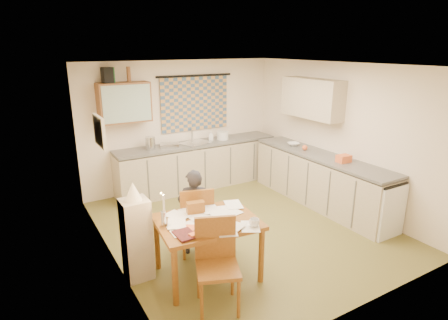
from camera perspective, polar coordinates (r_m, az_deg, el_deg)
floor at (r=6.05m, az=2.80°, el=-10.19°), size 4.00×4.50×0.02m
ceiling at (r=5.39m, az=3.20°, el=14.39°), size 4.00×4.50×0.02m
wall_back at (r=7.52m, az=-6.57°, el=5.36°), size 4.00×0.02×2.50m
wall_front at (r=4.01m, az=21.17°, el=-6.23°), size 4.00×0.02×2.50m
wall_left at (r=4.83m, az=-17.37°, el=-1.96°), size 0.02×4.50×2.50m
wall_right at (r=6.88m, az=17.14°, el=3.61°), size 0.02×4.50×2.50m
window_blind at (r=7.54m, az=-4.45°, el=8.54°), size 1.45×0.03×1.05m
curtain_rod at (r=7.46m, az=-4.48°, el=12.70°), size 1.60×0.04×0.04m
wall_cabinet at (r=6.88m, az=-14.96°, el=8.47°), size 0.90×0.34×0.70m
wall_cabinet_glass at (r=6.72m, az=-14.55°, el=8.30°), size 0.84×0.02×0.64m
upper_cabinet_right at (r=7.02m, az=13.24°, el=9.17°), size 0.34×1.30×0.70m
framed_print at (r=5.10m, az=-18.46°, el=4.19°), size 0.04×0.50×0.40m
print_canvas at (r=5.10m, az=-18.18°, el=4.23°), size 0.01×0.42×0.32m
counter_back at (r=7.54m, az=-3.95°, el=-0.82°), size 3.30×0.62×0.92m
counter_right at (r=6.93m, az=14.38°, el=-2.97°), size 0.62×2.95×0.92m
stove at (r=6.19m, az=22.48°, el=-6.50°), size 0.54×0.54×0.85m
sink at (r=7.40m, az=-4.38°, el=2.28°), size 0.66×0.60×0.10m
tap at (r=7.52m, az=-4.91°, el=3.92°), size 0.04×0.04×0.28m
dish_rack at (r=7.17m, az=-8.30°, el=2.24°), size 0.44×0.41×0.06m
kettle at (r=7.02m, az=-11.17°, el=2.54°), size 0.21×0.21×0.24m
mixing_bowl at (r=7.65m, az=-0.23°, el=3.76°), size 0.30×0.30×0.16m
soap_bottle at (r=7.58m, az=-2.01°, el=3.73°), size 0.15×0.15×0.19m
bowl at (r=7.31m, az=10.53°, el=2.40°), size 0.36×0.36×0.05m
orange_bag at (r=6.45m, az=17.77°, el=0.20°), size 0.23×0.17×0.12m
fruit_orange at (r=7.00m, az=12.22°, el=1.85°), size 0.10×0.10×0.10m
speaker at (r=6.76m, az=-17.38°, el=12.24°), size 0.17×0.21×0.26m
bottle_green at (r=6.79m, az=-16.59°, el=12.32°), size 0.08×0.08×0.26m
bottle_brown at (r=6.86m, az=-14.33°, el=12.54°), size 0.08×0.08×0.26m
dining_table at (r=4.73m, az=-2.51°, el=-13.17°), size 1.29×1.04×0.75m
chair_far at (r=5.25m, az=-4.34°, el=-10.83°), size 0.55×0.55×0.98m
chair_near at (r=4.25m, az=-0.99°, el=-18.08°), size 0.59×0.59×1.00m
person at (r=5.11m, az=-4.56°, el=-7.92°), size 0.66×0.63×1.21m
shelf_stand at (r=4.73m, az=-13.15°, el=-11.71°), size 0.32×0.30×1.03m
lampshade at (r=4.47m, az=-13.69°, el=-4.66°), size 0.20×0.20×0.22m
letter_rack at (r=4.69m, az=-4.35°, el=-7.29°), size 0.24×0.14×0.16m
mug at (r=4.39m, az=4.65°, el=-9.50°), size 0.16×0.16×0.09m
magazine at (r=4.18m, az=-7.28°, el=-11.59°), size 0.21×0.28×0.03m
book at (r=4.32m, az=-7.26°, el=-10.60°), size 0.44×0.44×0.02m
orange_box at (r=4.19m, az=-4.47°, el=-11.32°), size 0.13×0.10×0.04m
eyeglasses at (r=4.36m, az=0.79°, el=-10.21°), size 0.14×0.07×0.02m
candle_holder at (r=4.43m, az=-9.19°, el=-8.82°), size 0.07×0.07×0.18m
candle at (r=4.32m, az=-9.16°, el=-6.62°), size 0.03×0.03×0.22m
candle_flame at (r=4.29m, az=-9.57°, el=-5.02°), size 0.02×0.02×0.02m
papers at (r=4.55m, az=-2.18°, el=-8.90°), size 1.17×1.04×0.03m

